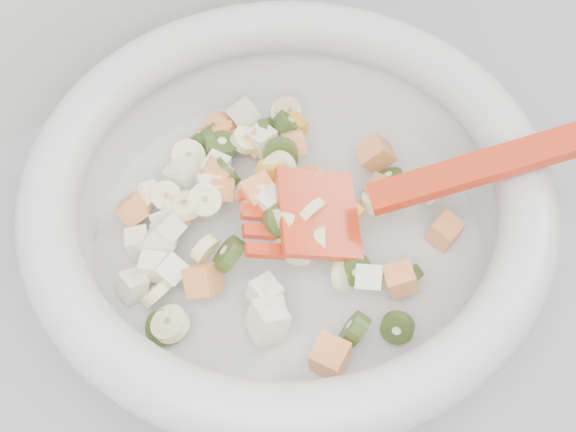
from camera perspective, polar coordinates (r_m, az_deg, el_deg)
mixing_bowl at (r=0.59m, az=-0.01°, el=0.62°), size 0.43×0.38×0.15m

